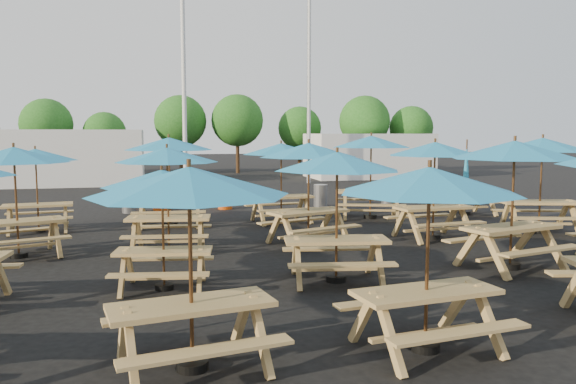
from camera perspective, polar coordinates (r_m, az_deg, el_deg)
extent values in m
plane|color=black|center=(13.24, 1.48, -5.40)|extent=(120.00, 120.00, 0.00)
cube|color=tan|center=(13.10, -25.80, -2.76)|extent=(1.98, 1.30, 0.06)
cube|color=tan|center=(12.48, -25.35, -4.52)|extent=(1.82, 0.87, 0.04)
cube|color=tan|center=(13.81, -26.10, -3.60)|extent=(1.82, 0.87, 0.04)
cylinder|color=black|center=(13.22, -25.66, -5.79)|extent=(0.37, 0.37, 0.10)
cylinder|color=brown|center=(13.05, -25.89, -0.93)|extent=(0.05, 0.05, 2.35)
cone|color=#1F7FB5|center=(12.97, -26.08, 3.42)|extent=(2.91, 2.91, 0.33)
cube|color=tan|center=(16.29, -24.08, -1.22)|extent=(1.81, 0.89, 0.06)
cube|color=tan|center=(15.70, -24.19, -2.52)|extent=(1.76, 0.46, 0.04)
cube|color=tan|center=(16.96, -23.90, -1.91)|extent=(1.76, 0.46, 0.04)
cylinder|color=black|center=(16.38, -23.98, -3.54)|extent=(0.35, 0.35, 0.10)
cylinder|color=brown|center=(16.25, -24.14, 0.17)|extent=(0.04, 0.04, 2.23)
cone|color=#1F7FB5|center=(16.19, -24.28, 3.48)|extent=(2.40, 2.40, 0.31)
cube|color=tan|center=(6.36, -9.79, -11.26)|extent=(1.88, 1.01, 0.06)
cube|color=tan|center=(5.86, -8.14, -15.74)|extent=(1.80, 0.57, 0.04)
cube|color=tan|center=(7.06, -11.06, -11.99)|extent=(1.80, 0.57, 0.04)
cylinder|color=black|center=(6.60, -9.68, -16.94)|extent=(0.36, 0.36, 0.10)
cylinder|color=brown|center=(6.25, -9.86, -7.70)|extent=(0.04, 0.04, 2.28)
cone|color=#1F7FB5|center=(6.10, -10.02, 1.10)|extent=(2.56, 2.56, 0.32)
cube|color=tan|center=(9.63, -12.54, -5.88)|extent=(1.67, 0.86, 0.05)
cube|color=tan|center=(9.13, -13.03, -8.20)|extent=(1.61, 0.46, 0.04)
cube|color=tan|center=(10.25, -12.03, -6.62)|extent=(1.61, 0.46, 0.04)
cylinder|color=black|center=(9.77, -12.45, -9.38)|extent=(0.32, 0.32, 0.09)
cylinder|color=brown|center=(9.57, -12.59, -3.75)|extent=(0.04, 0.04, 2.03)
cone|color=#1F7FB5|center=(9.46, -12.70, 1.37)|extent=(2.24, 2.24, 0.28)
cube|color=tan|center=(12.68, -12.06, -2.61)|extent=(1.90, 0.95, 0.06)
cube|color=tan|center=(12.07, -12.41, -4.45)|extent=(1.84, 0.50, 0.04)
cube|color=tan|center=(13.38, -11.69, -3.42)|extent=(1.84, 0.50, 0.04)
cylinder|color=black|center=(12.80, -11.99, -5.69)|extent=(0.36, 0.36, 0.10)
cylinder|color=brown|center=(12.62, -12.10, -0.75)|extent=(0.04, 0.04, 2.32)
cone|color=#1F7FB5|center=(12.55, -12.20, 3.70)|extent=(2.53, 2.53, 0.32)
cube|color=tan|center=(16.11, -11.90, -0.57)|extent=(2.03, 0.91, 0.07)
cube|color=tan|center=(15.43, -12.01, -2.04)|extent=(1.99, 0.42, 0.04)
cube|color=tan|center=(16.86, -11.75, -1.37)|extent=(1.99, 0.42, 0.04)
cylinder|color=black|center=(16.21, -11.84, -3.23)|extent=(0.39, 0.39, 0.11)
cylinder|color=brown|center=(16.06, -11.93, 1.02)|extent=(0.05, 0.05, 2.52)
cone|color=#1F7FB5|center=(16.01, -12.02, 4.82)|extent=(2.61, 2.61, 0.35)
cube|color=tan|center=(7.01, 13.89, -9.83)|extent=(1.83, 0.91, 0.06)
cube|color=tan|center=(6.60, 17.09, -13.50)|extent=(1.77, 0.47, 0.04)
cube|color=tan|center=(7.60, 11.03, -10.73)|extent=(1.77, 0.47, 0.04)
cylinder|color=black|center=(7.22, 13.75, -14.98)|extent=(0.35, 0.35, 0.10)
cylinder|color=brown|center=(6.91, 13.97, -6.64)|extent=(0.04, 0.04, 2.24)
cone|color=#1F7FB5|center=(6.77, 14.17, 1.20)|extent=(2.43, 2.43, 0.31)
cube|color=tan|center=(9.93, 4.94, -4.88)|extent=(1.89, 0.97, 0.06)
cube|color=tan|center=(9.35, 5.58, -7.39)|extent=(1.83, 0.52, 0.04)
cube|color=tan|center=(10.63, 4.35, -5.75)|extent=(1.83, 0.52, 0.04)
cylinder|color=black|center=(10.08, 4.91, -8.75)|extent=(0.36, 0.36, 0.10)
cylinder|color=brown|center=(9.86, 4.96, -2.53)|extent=(0.04, 0.04, 2.31)
cone|color=#1F7FB5|center=(9.76, 5.01, 3.14)|extent=(2.54, 2.54, 0.32)
cube|color=tan|center=(13.20, 2.09, -2.02)|extent=(2.02, 1.30, 0.06)
cube|color=tan|center=(12.68, 3.82, -3.75)|extent=(1.88, 0.85, 0.04)
cube|color=tan|center=(13.82, 0.49, -2.93)|extent=(1.88, 0.85, 0.04)
cylinder|color=black|center=(13.32, 2.08, -5.10)|extent=(0.38, 0.38, 0.10)
cylinder|color=brown|center=(13.14, 2.10, -0.16)|extent=(0.05, 0.05, 2.41)
cone|color=#1F7FB5|center=(13.07, 2.11, 4.28)|extent=(2.95, 2.95, 0.34)
cube|color=tan|center=(16.47, -0.70, -0.50)|extent=(1.91, 0.93, 0.06)
cube|color=tan|center=(15.88, 0.11, -1.82)|extent=(1.85, 0.47, 0.04)
cube|color=tan|center=(17.14, -1.44, -1.24)|extent=(1.85, 0.47, 0.04)
cylinder|color=black|center=(16.56, -0.69, -2.92)|extent=(0.37, 0.37, 0.10)
cylinder|color=brown|center=(16.43, -0.70, 0.95)|extent=(0.04, 0.04, 2.35)
cone|color=#1F7FB5|center=(16.37, -0.70, 4.41)|extent=(2.52, 2.52, 0.33)
cube|color=tan|center=(11.65, 21.75, -3.38)|extent=(2.08, 1.19, 0.07)
cube|color=tan|center=(11.24, 24.41, -5.44)|extent=(1.96, 0.71, 0.04)
cube|color=tan|center=(12.18, 19.18, -4.39)|extent=(1.96, 0.71, 0.04)
cylinder|color=black|center=(11.78, 21.61, -6.97)|extent=(0.39, 0.39, 0.11)
cylinder|color=brown|center=(11.58, 21.83, -1.20)|extent=(0.05, 0.05, 2.50)
cone|color=#1F7FB5|center=(11.51, 22.03, 4.01)|extent=(2.90, 2.90, 0.35)
cube|color=tan|center=(14.36, 14.56, -1.54)|extent=(1.97, 0.94, 0.06)
cube|color=tan|center=(13.84, 16.13, -3.14)|extent=(1.92, 0.46, 0.04)
cube|color=tan|center=(14.98, 13.05, -2.38)|extent=(1.92, 0.46, 0.04)
cylinder|color=black|center=(14.47, 14.49, -4.40)|extent=(0.38, 0.38, 0.11)
cylinder|color=brown|center=(14.31, 14.61, 0.18)|extent=(0.05, 0.05, 2.43)
cone|color=#1F7FB5|center=(14.25, 14.71, 4.27)|extent=(2.58, 2.58, 0.34)
cube|color=tan|center=(17.45, 8.37, 0.04)|extent=(2.15, 1.36, 0.07)
cube|color=tan|center=(16.76, 8.52, -1.32)|extent=(2.00, 0.88, 0.04)
cube|color=tan|center=(18.22, 8.21, -0.74)|extent=(2.00, 0.88, 0.04)
cylinder|color=black|center=(17.55, 8.33, -2.46)|extent=(0.40, 0.40, 0.11)
cylinder|color=brown|center=(17.41, 8.40, 1.53)|extent=(0.05, 0.05, 2.57)
cone|color=#1F7FB5|center=(17.36, 8.45, 5.10)|extent=(3.11, 3.11, 0.36)
cube|color=tan|center=(16.14, 24.21, -0.96)|extent=(2.10, 1.25, 0.07)
cube|color=tan|center=(15.52, 25.19, -2.44)|extent=(1.98, 0.77, 0.04)
cube|color=tan|center=(16.84, 23.23, -1.74)|extent=(1.98, 0.77, 0.04)
cylinder|color=black|center=(16.24, 24.10, -3.61)|extent=(0.39, 0.39, 0.11)
cylinder|color=brown|center=(16.10, 24.28, 0.63)|extent=(0.05, 0.05, 2.52)
cone|color=#1F7FB5|center=(16.04, 24.45, 4.42)|extent=(2.97, 2.97, 0.35)
cube|color=tan|center=(18.91, 17.58, 0.13)|extent=(1.90, 0.74, 0.06)
cube|color=tan|center=(18.35, 18.66, -1.03)|extent=(1.90, 0.27, 0.04)
cube|color=tan|center=(19.54, 16.51, -0.55)|extent=(1.90, 0.27, 0.04)
cylinder|color=black|center=(18.99, 17.51, -2.05)|extent=(0.38, 0.38, 0.11)
cylinder|color=brown|center=(18.87, 17.62, 1.44)|extent=(0.05, 0.05, 2.42)
cone|color=#1F7FB5|center=(18.85, 17.66, 2.72)|extent=(0.23, 0.23, 1.58)
cylinder|color=gray|center=(19.23, -15.79, -0.87)|extent=(0.49, 0.49, 0.79)
cylinder|color=#D6490C|center=(19.65, -12.86, -0.65)|extent=(0.49, 0.49, 0.79)
cylinder|color=#D6490C|center=(19.54, -6.42, -0.57)|extent=(0.49, 0.49, 0.79)
cylinder|color=gray|center=(20.08, 3.33, -0.37)|extent=(0.49, 0.49, 0.79)
cylinder|color=gray|center=(21.20, 10.15, -0.12)|extent=(0.49, 0.49, 0.79)
cylinder|color=#D6490C|center=(22.18, 13.79, 0.07)|extent=(0.49, 0.49, 0.79)
cylinder|color=silver|center=(26.80, -10.57, 13.13)|extent=(0.20, 0.20, 12.00)
cylinder|color=silver|center=(29.79, 2.14, 12.49)|extent=(0.20, 0.20, 12.00)
cube|color=silver|center=(30.94, -21.94, 3.29)|extent=(8.00, 4.00, 2.80)
cube|color=silver|center=(33.89, 8.14, 3.69)|extent=(7.00, 4.00, 2.60)
cylinder|color=#382314|center=(37.06, -23.21, 3.10)|extent=(0.24, 0.24, 2.14)
sphere|color=#1E5919|center=(37.03, -23.34, 6.33)|extent=(3.11, 3.11, 3.11)
cylinder|color=#382314|center=(36.38, -18.05, 2.96)|extent=(0.24, 0.24, 1.78)
sphere|color=#1E5919|center=(36.34, -18.14, 5.71)|extent=(2.59, 2.59, 2.59)
cylinder|color=#382314|center=(37.33, -10.80, 3.62)|extent=(0.24, 0.24, 2.31)
sphere|color=#1E5919|center=(37.31, -10.87, 7.09)|extent=(3.36, 3.36, 3.36)
cylinder|color=#382314|center=(37.21, -5.14, 3.73)|extent=(0.24, 0.24, 2.35)
sphere|color=#1E5919|center=(37.19, -5.17, 7.26)|extent=(3.41, 3.41, 3.41)
cylinder|color=#382314|center=(38.46, 1.18, 3.58)|extent=(0.24, 0.24, 2.02)
sphere|color=#1E5919|center=(38.43, 1.19, 6.51)|extent=(2.94, 2.94, 2.94)
cylinder|color=#382314|center=(37.97, 7.74, 3.72)|extent=(0.24, 0.24, 2.32)
sphere|color=#1E5919|center=(37.95, 7.79, 7.15)|extent=(3.38, 3.38, 3.38)
cylinder|color=#382314|center=(39.34, 12.35, 3.50)|extent=(0.24, 0.24, 2.03)
sphere|color=#1E5919|center=(39.30, 12.42, 6.39)|extent=(2.95, 2.95, 2.95)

